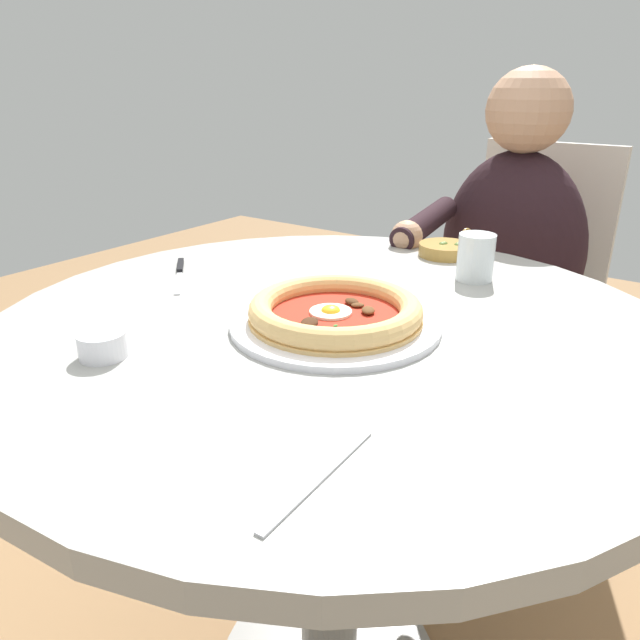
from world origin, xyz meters
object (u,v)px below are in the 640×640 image
at_px(ramekin_capers, 102,344).
at_px(cafe_chair_diner, 524,285).
at_px(pizza_on_plate, 335,314).
at_px(water_glass, 475,259).
at_px(steak_knife, 180,271).
at_px(dining_table, 331,395).
at_px(olive_pan, 446,249).
at_px(diner_person, 501,322).
at_px(fork_utensil, 320,478).

bearing_deg(ramekin_capers, cafe_chair_diner, -9.51).
distance_m(pizza_on_plate, water_glass, 0.34).
height_order(steak_knife, ramekin_capers, ramekin_capers).
distance_m(dining_table, olive_pan, 0.45).
bearing_deg(diner_person, pizza_on_plate, 179.86).
height_order(olive_pan, diner_person, diner_person).
xyz_separation_m(steak_knife, cafe_chair_diner, (0.87, -0.40, -0.19)).
xyz_separation_m(dining_table, fork_utensil, (-0.33, -0.21, 0.13)).
distance_m(water_glass, diner_person, 0.54).
distance_m(dining_table, pizza_on_plate, 0.15).
relative_size(water_glass, fork_utensil, 0.47).
relative_size(pizza_on_plate, cafe_chair_diner, 0.33).
relative_size(olive_pan, diner_person, 0.12).
height_order(dining_table, ramekin_capers, ramekin_capers).
distance_m(fork_utensil, diner_person, 1.12).
distance_m(dining_table, steak_knife, 0.39).
height_order(pizza_on_plate, ramekin_capers, pizza_on_plate).
xyz_separation_m(water_glass, cafe_chair_diner, (0.59, 0.07, -0.23)).
bearing_deg(water_glass, pizza_on_plate, 166.06).
bearing_deg(diner_person, cafe_chair_diner, -2.44).
height_order(steak_knife, diner_person, diner_person).
bearing_deg(water_glass, diner_person, 10.12).
xyz_separation_m(olive_pan, cafe_chair_diner, (0.48, -0.04, -0.20)).
xyz_separation_m(dining_table, pizza_on_plate, (-0.02, -0.02, 0.15)).
xyz_separation_m(steak_knife, fork_utensil, (-0.35, -0.58, -0.00)).
xyz_separation_m(water_glass, fork_utensil, (-0.63, -0.11, -0.04)).
bearing_deg(steak_knife, dining_table, -94.25).
xyz_separation_m(pizza_on_plate, steak_knife, (0.05, 0.39, -0.02)).
bearing_deg(dining_table, diner_person, -1.65).
relative_size(water_glass, steak_knife, 0.55).
height_order(dining_table, cafe_chair_diner, cafe_chair_diner).
bearing_deg(cafe_chair_diner, steak_knife, 155.65).
relative_size(ramekin_capers, cafe_chair_diner, 0.07).
distance_m(water_glass, steak_knife, 0.55).
bearing_deg(dining_table, pizza_on_plate, -135.19).
relative_size(steak_knife, fork_utensil, 0.85).
distance_m(ramekin_capers, diner_person, 1.09).
xyz_separation_m(dining_table, water_glass, (0.31, -0.10, 0.17)).
bearing_deg(fork_utensil, olive_pan, 16.19).
bearing_deg(pizza_on_plate, cafe_chair_diner, -0.51).
bearing_deg(ramekin_capers, steak_knife, 32.56).
height_order(ramekin_capers, olive_pan, olive_pan).
bearing_deg(ramekin_capers, olive_pan, -12.97).
bearing_deg(steak_knife, olive_pan, -42.19).
distance_m(dining_table, water_glass, 0.37).
bearing_deg(dining_table, ramekin_capers, 148.90).
distance_m(pizza_on_plate, fork_utensil, 0.36).
height_order(steak_knife, fork_utensil, steak_knife).
bearing_deg(steak_knife, diner_person, -28.22).
height_order(pizza_on_plate, fork_utensil, pizza_on_plate).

